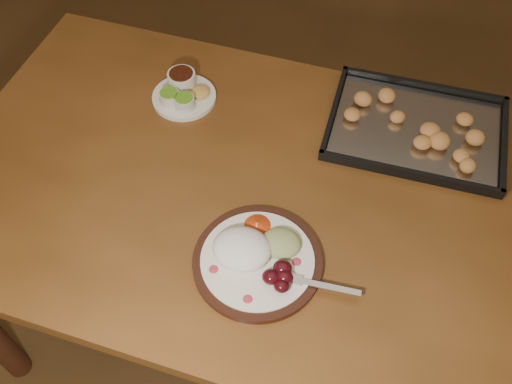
% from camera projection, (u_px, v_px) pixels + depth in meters
% --- Properties ---
extents(ground, '(4.00, 4.00, 0.00)m').
position_uv_depth(ground, '(233.00, 255.00, 2.07)').
color(ground, brown).
rests_on(ground, ground).
extents(dining_table, '(1.54, 0.96, 0.75)m').
position_uv_depth(dining_table, '(259.00, 213.00, 1.39)').
color(dining_table, brown).
rests_on(dining_table, ground).
extents(dinner_plate, '(0.36, 0.27, 0.06)m').
position_uv_depth(dinner_plate, '(256.00, 256.00, 1.19)').
color(dinner_plate, black).
rests_on(dinner_plate, dining_table).
extents(condiment_saucer, '(0.17, 0.17, 0.06)m').
position_uv_depth(condiment_saucer, '(183.00, 92.00, 1.47)').
color(condiment_saucer, white).
rests_on(condiment_saucer, dining_table).
extents(baking_tray, '(0.43, 0.32, 0.04)m').
position_uv_depth(baking_tray, '(416.00, 128.00, 1.41)').
color(baking_tray, black).
rests_on(baking_tray, dining_table).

